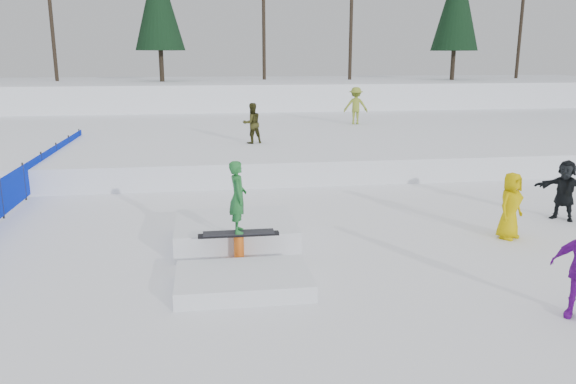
{
  "coord_description": "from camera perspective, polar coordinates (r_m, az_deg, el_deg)",
  "views": [
    {
      "loc": [
        -1.28,
        -10.08,
        4.08
      ],
      "look_at": [
        0.5,
        2.0,
        1.1
      ],
      "focal_mm": 35.0,
      "sensor_mm": 36.0,
      "label": 1
    }
  ],
  "objects": [
    {
      "name": "snow_midrise",
      "position": [
        26.37,
        -5.56,
        5.63
      ],
      "size": [
        50.0,
        18.0,
        0.8
      ],
      "primitive_type": "cube",
      "color": "white",
      "rests_on": "ground"
    },
    {
      "name": "snow_berm",
      "position": [
        40.21,
        -6.64,
        9.52
      ],
      "size": [
        60.0,
        14.0,
        2.4
      ],
      "primitive_type": "cube",
      "color": "white",
      "rests_on": "ground"
    },
    {
      "name": "walker_olive",
      "position": [
        21.53,
        -3.68,
        6.99
      ],
      "size": [
        0.9,
        0.8,
        1.54
      ],
      "primitive_type": "imported",
      "rotation": [
        0.0,
        0.0,
        3.49
      ],
      "color": "#2D2C0F",
      "rests_on": "snow_midrise"
    },
    {
      "name": "walker_ygreen",
      "position": [
        27.83,
        6.9,
        8.7
      ],
      "size": [
        1.28,
        0.92,
        1.79
      ],
      "primitive_type": "imported",
      "rotation": [
        0.0,
        0.0,
        2.91
      ],
      "color": "olive",
      "rests_on": "snow_midrise"
    },
    {
      "name": "treeline",
      "position": [
        39.22,
        2.74,
        18.62
      ],
      "size": [
        40.24,
        4.22,
        10.5
      ],
      "color": "black",
      "rests_on": "snow_berm"
    },
    {
      "name": "safety_fence",
      "position": [
        17.83,
        -25.22,
        0.97
      ],
      "size": [
        0.05,
        16.0,
        1.1
      ],
      "color": "#0019B2",
      "rests_on": "ground"
    },
    {
      "name": "ground",
      "position": [
        10.95,
        -1.07,
        -8.16
      ],
      "size": [
        120.0,
        120.0,
        0.0
      ],
      "primitive_type": "plane",
      "color": "white"
    },
    {
      "name": "spectator_dark",
      "position": [
        15.8,
        26.3,
        0.17
      ],
      "size": [
        1.29,
        1.36,
        1.54
      ],
      "primitive_type": "imported",
      "rotation": [
        0.0,
        0.0,
        -0.84
      ],
      "color": "black",
      "rests_on": "ground"
    },
    {
      "name": "jib_rail_feature",
      "position": [
        11.82,
        -5.17,
        -4.98
      ],
      "size": [
        2.6,
        4.4,
        2.11
      ],
      "color": "white",
      "rests_on": "ground"
    },
    {
      "name": "spectator_yellow",
      "position": [
        13.67,
        21.66,
        -1.3
      ],
      "size": [
        0.89,
        0.81,
        1.53
      ],
      "primitive_type": "imported",
      "rotation": [
        0.0,
        0.0,
        0.56
      ],
      "color": "#C3A700",
      "rests_on": "ground"
    }
  ]
}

